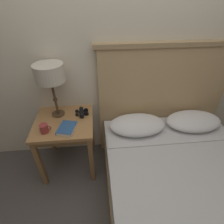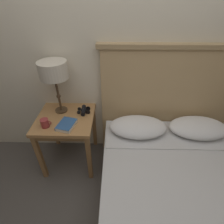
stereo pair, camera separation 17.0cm
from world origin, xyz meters
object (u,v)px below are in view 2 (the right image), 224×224
Objects in this scene: nightstand at (67,123)px; bed at (181,200)px; book_on_nightstand at (66,125)px; coffee_mug at (45,123)px; table_lamp at (54,71)px; binoculars_pair at (84,110)px.

bed is (1.08, -0.66, -0.28)m from nightstand.
coffee_mug is (-0.20, -0.01, 0.02)m from book_on_nightstand.
bed reaches higher than book_on_nightstand.
coffee_mug is at bearing 157.96° from bed.
bed reaches higher than table_lamp.
coffee_mug is at bearing -106.76° from table_lamp.
coffee_mug reaches higher than binoculars_pair.
coffee_mug is (-0.08, -0.27, -0.41)m from table_lamp.
binoculars_pair is at bearing 24.62° from nightstand.
binoculars_pair is (0.13, 0.24, 0.00)m from book_on_nightstand.
table_lamp is (-0.07, 0.11, 0.54)m from nightstand.
nightstand is 0.20m from book_on_nightstand.
binoculars_pair is at bearing 140.46° from bed.
binoculars_pair is 0.41m from coffee_mug.
table_lamp is at bearing 73.24° from coffee_mug.
coffee_mug is at bearing -177.70° from book_on_nightstand.
book_on_nightstand is at bearing -65.71° from table_lamp.
table_lamp is 2.47× the size of book_on_nightstand.
table_lamp reaches higher than nightstand.
bed is 19.56× the size of coffee_mug.
table_lamp is at bearing 146.24° from bed.
book_on_nightstand is 0.27m from binoculars_pair.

